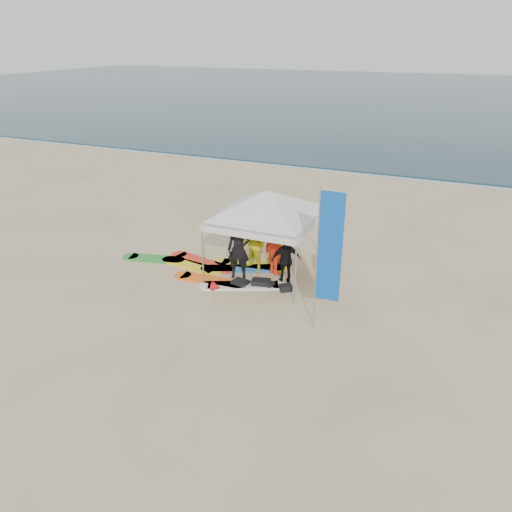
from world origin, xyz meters
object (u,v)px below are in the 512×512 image
object	(u,v)px
marker_pennant	(217,287)
person_black_a	(239,249)
person_yellow	(253,245)
person_orange_a	(276,250)
person_orange_b	(279,237)
person_black_b	(286,260)
person_seated	(324,263)
feather_flag	(329,249)
canopy_tent	(267,191)
surfboard_spread	(215,269)

from	to	relation	value
marker_pennant	person_black_a	bearing A→B (deg)	93.71
person_yellow	marker_pennant	world-z (taller)	person_yellow
person_orange_a	person_orange_b	size ratio (longest dim) A/B	0.85
person_black_b	person_orange_b	bearing A→B (deg)	-88.45
person_seated	feather_flag	distance (m)	3.63
person_seated	marker_pennant	world-z (taller)	person_seated
person_orange_b	canopy_tent	distance (m)	1.99
feather_flag	surfboard_spread	world-z (taller)	feather_flag
person_orange_a	person_black_b	xyz separation A→B (m)	(0.54, -0.50, -0.05)
person_yellow	person_orange_a	world-z (taller)	person_yellow
person_orange_b	canopy_tent	size ratio (longest dim) A/B	0.46
person_yellow	person_orange_b	size ratio (longest dim) A/B	0.97
person_orange_b	canopy_tent	bearing A→B (deg)	95.06
person_orange_a	person_seated	size ratio (longest dim) A/B	1.80
person_yellow	surfboard_spread	distance (m)	1.56
canopy_tent	marker_pennant	distance (m)	3.35
person_black_b	person_seated	distance (m)	1.36
person_orange_a	marker_pennant	world-z (taller)	person_orange_a
person_seated	feather_flag	size ratio (longest dim) A/B	0.24
feather_flag	marker_pennant	bearing A→B (deg)	177.59
person_yellow	person_orange_a	distance (m)	0.74
person_black_a	person_seated	size ratio (longest dim) A/B	2.11
canopy_tent	feather_flag	world-z (taller)	feather_flag
person_black_b	person_seated	bearing A→B (deg)	-164.92
person_orange_b	person_black_a	bearing A→B (deg)	74.15
person_black_a	canopy_tent	world-z (taller)	canopy_tent
person_black_b	surfboard_spread	distance (m)	2.55
person_orange_a	person_orange_b	world-z (taller)	person_orange_b
person_black_b	person_seated	size ratio (longest dim) A/B	1.69
person_orange_b	person_orange_a	bearing A→B (deg)	115.84
person_black_a	feather_flag	xyz separation A→B (m)	(3.35, -1.88, 1.30)
person_seated	canopy_tent	bearing A→B (deg)	111.79
person_black_b	feather_flag	size ratio (longest dim) A/B	0.40
marker_pennant	surfboard_spread	distance (m)	2.21
canopy_tent	feather_flag	xyz separation A→B (m)	(2.67, -2.53, -0.50)
person_black_a	surfboard_spread	xyz separation A→B (m)	(-0.94, 0.14, -0.94)
person_black_b	person_orange_a	bearing A→B (deg)	-71.59
surfboard_spread	person_seated	bearing A→B (deg)	16.36
person_black_a	person_black_b	size ratio (longest dim) A/B	1.25
canopy_tent	person_orange_a	bearing A→B (deg)	16.01
person_yellow	person_black_b	xyz separation A→B (m)	(1.25, -0.35, -0.16)
person_yellow	person_orange_a	xyz separation A→B (m)	(0.71, 0.15, -0.11)
marker_pennant	person_orange_a	bearing A→B (deg)	70.99
person_black_b	person_yellow	bearing A→B (deg)	-44.26
person_orange_a	person_orange_b	xyz separation A→B (m)	(-0.19, 0.76, 0.14)
person_black_b	marker_pennant	xyz separation A→B (m)	(-1.39, -1.97, -0.28)
person_yellow	person_seated	size ratio (longest dim) A/B	2.05
feather_flag	surfboard_spread	bearing A→B (deg)	154.76
person_orange_b	surfboard_spread	bearing A→B (deg)	49.70
person_black_a	person_seated	world-z (taller)	person_black_a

